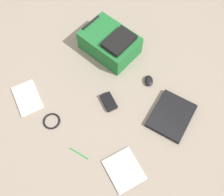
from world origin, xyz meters
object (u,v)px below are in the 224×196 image
(book_comic, at_px, (27,98))
(pen_black, at_px, (79,153))
(book_manual, at_px, (124,170))
(backpack, at_px, (110,43))
(computer_mouse, at_px, (149,81))
(cable_coil, at_px, (52,121))
(laptop, at_px, (171,116))
(power_brick, at_px, (109,102))

(book_comic, distance_m, pen_black, 0.58)
(book_manual, bearing_deg, backpack, 52.46)
(backpack, xyz_separation_m, computer_mouse, (0.01, -0.42, -0.07))
(computer_mouse, distance_m, cable_coil, 0.78)
(backpack, relative_size, book_comic, 1.50)
(laptop, height_order, cable_coil, laptop)
(book_manual, xyz_separation_m, computer_mouse, (0.60, 0.35, 0.01))
(computer_mouse, distance_m, pen_black, 0.75)
(book_manual, distance_m, power_brick, 0.50)
(laptop, bearing_deg, book_manual, -175.17)
(book_manual, bearing_deg, power_brick, 58.84)
(laptop, relative_size, computer_mouse, 4.17)
(backpack, relative_size, book_manual, 1.59)
(book_comic, distance_m, power_brick, 0.60)
(book_comic, distance_m, computer_mouse, 0.92)
(book_comic, relative_size, computer_mouse, 3.24)
(book_manual, xyz_separation_m, cable_coil, (-0.14, 0.60, -0.00))
(book_manual, xyz_separation_m, book_comic, (-0.16, 0.87, 0.00))
(laptop, bearing_deg, backpack, 83.62)
(power_brick, height_order, pen_black, power_brick)
(laptop, xyz_separation_m, book_manual, (-0.51, -0.04, -0.01))
(book_comic, height_order, computer_mouse, computer_mouse)
(book_manual, bearing_deg, laptop, 4.83)
(computer_mouse, bearing_deg, cable_coil, 23.23)
(book_manual, relative_size, computer_mouse, 3.07)
(laptop, bearing_deg, cable_coil, 139.55)
(backpack, bearing_deg, book_comic, 172.97)
(power_brick, bearing_deg, computer_mouse, -12.85)
(book_manual, distance_m, computer_mouse, 0.70)
(cable_coil, height_order, power_brick, power_brick)
(backpack, relative_size, cable_coil, 3.68)
(book_comic, height_order, power_brick, power_brick)
(cable_coil, height_order, pen_black, cable_coil)
(computer_mouse, bearing_deg, book_comic, 7.49)
(power_brick, distance_m, pen_black, 0.43)
(book_comic, xyz_separation_m, pen_black, (0.01, -0.58, -0.00))
(backpack, distance_m, computer_mouse, 0.43)
(laptop, bearing_deg, pen_black, 159.57)
(book_manual, relative_size, cable_coil, 2.32)
(pen_black, bearing_deg, book_comic, 91.09)
(backpack, xyz_separation_m, power_brick, (-0.33, -0.34, -0.07))
(power_brick, relative_size, pen_black, 0.93)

